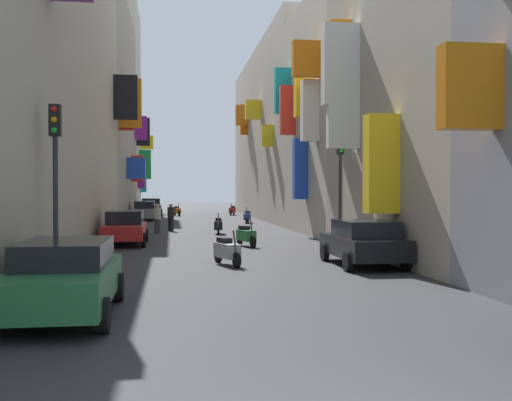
{
  "coord_description": "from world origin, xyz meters",
  "views": [
    {
      "loc": [
        -1.88,
        -4.95,
        2.38
      ],
      "look_at": [
        1.91,
        22.07,
        1.87
      ],
      "focal_mm": 42.59,
      "sensor_mm": 36.0,
      "label": 1
    }
  ],
  "objects_px": {
    "parked_car_blue": "(151,207)",
    "scooter_black": "(218,225)",
    "scooter_silver": "(227,251)",
    "scooter_orange": "(177,211)",
    "parked_car_red": "(125,227)",
    "traffic_light_far_corner": "(55,164)",
    "pedestrian_near_left": "(171,217)",
    "scooter_green": "(246,235)",
    "scooter_red": "(232,210)",
    "scooter_blue": "(247,217)",
    "parked_car_green": "(64,276)",
    "parked_car_grey": "(145,210)",
    "traffic_light_near_corner": "(340,172)",
    "pedestrian_crossing": "(157,219)",
    "parked_car_black": "(364,242)"
  },
  "relations": [
    {
      "from": "parked_car_red",
      "to": "traffic_light_near_corner",
      "type": "xyz_separation_m",
      "value": [
        8.45,
        -3.87,
        2.28
      ]
    },
    {
      "from": "parked_car_black",
      "to": "scooter_silver",
      "type": "relative_size",
      "value": 2.11
    },
    {
      "from": "parked_car_red",
      "to": "scooter_black",
      "type": "relative_size",
      "value": 2.28
    },
    {
      "from": "parked_car_green",
      "to": "traffic_light_near_corner",
      "type": "xyz_separation_m",
      "value": [
        8.47,
        11.06,
        2.29
      ]
    },
    {
      "from": "scooter_green",
      "to": "scooter_blue",
      "type": "bearing_deg",
      "value": 82.65
    },
    {
      "from": "parked_car_red",
      "to": "traffic_light_far_corner",
      "type": "height_order",
      "value": "traffic_light_far_corner"
    },
    {
      "from": "parked_car_blue",
      "to": "scooter_orange",
      "type": "height_order",
      "value": "parked_car_blue"
    },
    {
      "from": "parked_car_blue",
      "to": "scooter_blue",
      "type": "relative_size",
      "value": 2.37
    },
    {
      "from": "parked_car_blue",
      "to": "scooter_black",
      "type": "bearing_deg",
      "value": -79.36
    },
    {
      "from": "parked_car_grey",
      "to": "scooter_blue",
      "type": "distance_m",
      "value": 8.82
    },
    {
      "from": "parked_car_grey",
      "to": "traffic_light_far_corner",
      "type": "height_order",
      "value": "traffic_light_far_corner"
    },
    {
      "from": "parked_car_black",
      "to": "parked_car_red",
      "type": "relative_size",
      "value": 0.93
    },
    {
      "from": "parked_car_grey",
      "to": "traffic_light_far_corner",
      "type": "bearing_deg",
      "value": -91.29
    },
    {
      "from": "parked_car_grey",
      "to": "scooter_orange",
      "type": "bearing_deg",
      "value": 71.45
    },
    {
      "from": "scooter_blue",
      "to": "scooter_red",
      "type": "height_order",
      "value": "same"
    },
    {
      "from": "parked_car_red",
      "to": "scooter_blue",
      "type": "bearing_deg",
      "value": 64.96
    },
    {
      "from": "parked_car_grey",
      "to": "scooter_black",
      "type": "distance_m",
      "value": 15.64
    },
    {
      "from": "parked_car_grey",
      "to": "scooter_silver",
      "type": "bearing_deg",
      "value": -82.51
    },
    {
      "from": "scooter_silver",
      "to": "scooter_orange",
      "type": "height_order",
      "value": "same"
    },
    {
      "from": "parked_car_red",
      "to": "scooter_silver",
      "type": "xyz_separation_m",
      "value": [
        3.69,
        -7.79,
        -0.3
      ]
    },
    {
      "from": "scooter_black",
      "to": "traffic_light_near_corner",
      "type": "xyz_separation_m",
      "value": [
        3.99,
        -9.39,
        2.57
      ]
    },
    {
      "from": "scooter_black",
      "to": "scooter_orange",
      "type": "distance_m",
      "value": 22.58
    },
    {
      "from": "scooter_black",
      "to": "traffic_light_near_corner",
      "type": "distance_m",
      "value": 10.52
    },
    {
      "from": "scooter_orange",
      "to": "scooter_blue",
      "type": "distance_m",
      "value": 13.32
    },
    {
      "from": "parked_car_red",
      "to": "pedestrian_near_left",
      "type": "height_order",
      "value": "pedestrian_near_left"
    },
    {
      "from": "parked_car_green",
      "to": "scooter_green",
      "type": "relative_size",
      "value": 2.33
    },
    {
      "from": "scooter_red",
      "to": "pedestrian_near_left",
      "type": "bearing_deg",
      "value": -105.24
    },
    {
      "from": "scooter_green",
      "to": "traffic_light_far_corner",
      "type": "relative_size",
      "value": 0.43
    },
    {
      "from": "scooter_green",
      "to": "scooter_red",
      "type": "xyz_separation_m",
      "value": [
        2.48,
        30.23,
        -0.0
      ]
    },
    {
      "from": "scooter_black",
      "to": "pedestrian_near_left",
      "type": "relative_size",
      "value": 1.21
    },
    {
      "from": "parked_car_grey",
      "to": "scooter_blue",
      "type": "relative_size",
      "value": 2.32
    },
    {
      "from": "parked_car_red",
      "to": "scooter_green",
      "type": "xyz_separation_m",
      "value": [
        5.05,
        -1.67,
        -0.3
      ]
    },
    {
      "from": "scooter_black",
      "to": "parked_car_green",
      "type": "bearing_deg",
      "value": -102.35
    },
    {
      "from": "scooter_blue",
      "to": "parked_car_grey",
      "type": "bearing_deg",
      "value": 146.03
    },
    {
      "from": "scooter_red",
      "to": "pedestrian_near_left",
      "type": "distance_m",
      "value": 21.22
    },
    {
      "from": "scooter_blue",
      "to": "traffic_light_far_corner",
      "type": "height_order",
      "value": "traffic_light_far_corner"
    },
    {
      "from": "scooter_silver",
      "to": "scooter_red",
      "type": "distance_m",
      "value": 36.56
    },
    {
      "from": "pedestrian_crossing",
      "to": "traffic_light_near_corner",
      "type": "bearing_deg",
      "value": -54.56
    },
    {
      "from": "pedestrian_near_left",
      "to": "scooter_silver",
      "type": "bearing_deg",
      "value": -83.76
    },
    {
      "from": "pedestrian_crossing",
      "to": "scooter_silver",
      "type": "bearing_deg",
      "value": -80.13
    },
    {
      "from": "scooter_blue",
      "to": "pedestrian_near_left",
      "type": "distance_m",
      "value": 9.19
    },
    {
      "from": "pedestrian_near_left",
      "to": "parked_car_blue",
      "type": "bearing_deg",
      "value": 94.94
    },
    {
      "from": "parked_car_red",
      "to": "pedestrian_near_left",
      "type": "xyz_separation_m",
      "value": [
        1.96,
        8.09,
        0.02
      ]
    },
    {
      "from": "traffic_light_near_corner",
      "to": "traffic_light_far_corner",
      "type": "xyz_separation_m",
      "value": [
        -9.21,
        -7.86,
        -0.06
      ]
    },
    {
      "from": "scooter_silver",
      "to": "scooter_blue",
      "type": "xyz_separation_m",
      "value": [
        3.59,
        23.37,
        -0.0
      ]
    },
    {
      "from": "pedestrian_crossing",
      "to": "traffic_light_near_corner",
      "type": "relative_size",
      "value": 0.36
    },
    {
      "from": "pedestrian_near_left",
      "to": "traffic_light_far_corner",
      "type": "relative_size",
      "value": 0.36
    },
    {
      "from": "parked_car_green",
      "to": "scooter_orange",
      "type": "bearing_deg",
      "value": 86.66
    },
    {
      "from": "parked_car_red",
      "to": "scooter_blue",
      "type": "distance_m",
      "value": 17.2
    },
    {
      "from": "scooter_green",
      "to": "traffic_light_far_corner",
      "type": "xyz_separation_m",
      "value": [
        -5.8,
        -10.06,
        2.52
      ]
    }
  ]
}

